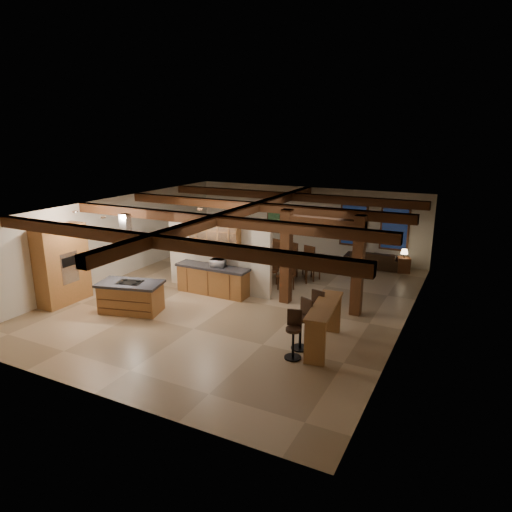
{
  "coord_description": "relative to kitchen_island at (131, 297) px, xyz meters",
  "views": [
    {
      "loc": [
        6.58,
        -11.78,
        5.13
      ],
      "look_at": [
        0.37,
        0.5,
        1.35
      ],
      "focal_mm": 32.0,
      "sensor_mm": 36.0,
      "label": 1
    }
  ],
  "objects": [
    {
      "name": "dining_chairs",
      "position": [
        2.79,
        4.72,
        0.19
      ],
      "size": [
        2.41,
        2.41,
        1.28
      ],
      "color": "#422610",
      "rests_on": "ground"
    },
    {
      "name": "dining_table",
      "position": [
        2.79,
        4.72,
        -0.13
      ],
      "size": [
        2.09,
        1.61,
        0.65
      ],
      "primitive_type": "imported",
      "rotation": [
        0.0,
        0.0,
        0.36
      ],
      "color": "#422410",
      "rests_on": "ground"
    },
    {
      "name": "sofa",
      "position": [
        5.31,
        7.73,
        -0.14
      ],
      "size": [
        2.23,
        0.95,
        0.64
      ],
      "primitive_type": "imported",
      "rotation": [
        0.0,
        0.0,
        3.19
      ],
      "color": "black",
      "rests_on": "ground"
    },
    {
      "name": "side_table",
      "position": [
        6.45,
        7.6,
        -0.17
      ],
      "size": [
        0.58,
        0.58,
        0.57
      ],
      "primitive_type": "cube",
      "rotation": [
        0.0,
        0.0,
        0.34
      ],
      "color": "#422610",
      "rests_on": "ground"
    },
    {
      "name": "table_lamp",
      "position": [
        6.45,
        7.6,
        0.33
      ],
      "size": [
        0.27,
        0.27,
        0.32
      ],
      "color": "black",
      "rests_on": "side_table"
    },
    {
      "name": "upper_display_cabinet",
      "position": [
        1.32,
        2.58,
        1.39
      ],
      "size": [
        1.8,
        0.36,
        0.95
      ],
      "color": "#985831",
      "rests_on": "partition_wall"
    },
    {
      "name": "ground",
      "position": [
        2.32,
        2.27,
        -0.46
      ],
      "size": [
        12.0,
        12.0,
        0.0
      ],
      "primitive_type": "plane",
      "color": "tan",
      "rests_on": "ground"
    },
    {
      "name": "back_counter",
      "position": [
        1.32,
        2.38,
        0.02
      ],
      "size": [
        2.5,
        0.66,
        0.94
      ],
      "color": "#985831",
      "rests_on": "ground"
    },
    {
      "name": "back_windows",
      "position": [
        5.12,
        8.2,
        1.04
      ],
      "size": [
        2.7,
        0.07,
        1.7
      ],
      "color": "#422610",
      "rests_on": "room_walls"
    },
    {
      "name": "bar_stool_b",
      "position": [
        5.31,
        0.04,
        0.18
      ],
      "size": [
        0.47,
        0.48,
        1.25
      ],
      "color": "black",
      "rests_on": "ground"
    },
    {
      "name": "range_hood",
      "position": [
        0.0,
        -0.0,
        1.32
      ],
      "size": [
        1.1,
        1.1,
        1.4
      ],
      "color": "silver",
      "rests_on": "room_walls"
    },
    {
      "name": "timber_posts",
      "position": [
        4.82,
        2.77,
        1.31
      ],
      "size": [
        2.5,
        0.3,
        2.9
      ],
      "color": "#422610",
      "rests_on": "ground"
    },
    {
      "name": "microwave",
      "position": [
        1.53,
        2.38,
        0.61
      ],
      "size": [
        0.49,
        0.37,
        0.25
      ],
      "primitive_type": "imported",
      "rotation": [
        0.0,
        0.0,
        3.29
      ],
      "color": "silver",
      "rests_on": "back_counter"
    },
    {
      "name": "kitchen_island",
      "position": [
        0.0,
        0.0,
        0.0
      ],
      "size": [
        2.02,
        1.4,
        0.91
      ],
      "color": "#985831",
      "rests_on": "ground"
    },
    {
      "name": "framed_art",
      "position": [
        0.82,
        8.21,
        1.24
      ],
      "size": [
        0.65,
        0.05,
        0.85
      ],
      "color": "#422610",
      "rests_on": "room_walls"
    },
    {
      "name": "room_walls",
      "position": [
        2.32,
        2.27,
        1.32
      ],
      "size": [
        12.0,
        12.0,
        12.0
      ],
      "color": "beige",
      "rests_on": "ground"
    },
    {
      "name": "bar_stool_a",
      "position": [
        5.31,
        -0.48,
        0.13
      ],
      "size": [
        0.41,
        0.43,
        1.15
      ],
      "color": "black",
      "rests_on": "ground"
    },
    {
      "name": "bar_stool_c",
      "position": [
        5.37,
        0.76,
        0.17
      ],
      "size": [
        0.44,
        0.46,
        1.23
      ],
      "color": "black",
      "rests_on": "ground"
    },
    {
      "name": "pantry_cabinet",
      "position": [
        -2.34,
        -0.33,
        0.74
      ],
      "size": [
        0.67,
        1.6,
        2.4
      ],
      "color": "#985831",
      "rests_on": "ground"
    },
    {
      "name": "recessed_cans",
      "position": [
        -0.21,
        0.34,
        2.41
      ],
      "size": [
        3.16,
        2.46,
        0.03
      ],
      "color": "silver",
      "rests_on": "room_walls"
    },
    {
      "name": "ceiling_beams",
      "position": [
        2.32,
        2.27,
        2.3
      ],
      "size": [
        10.0,
        12.0,
        0.28
      ],
      "color": "#422610",
      "rests_on": "room_walls"
    },
    {
      "name": "partition_wall",
      "position": [
        1.32,
        2.77,
        0.64
      ],
      "size": [
        3.8,
        0.18,
        2.2
      ],
      "primitive_type": "cube",
      "color": "beige",
      "rests_on": "ground"
    },
    {
      "name": "bar_counter",
      "position": [
        5.77,
        0.35,
        0.29
      ],
      "size": [
        0.77,
        2.16,
        1.11
      ],
      "color": "#985831",
      "rests_on": "ground"
    }
  ]
}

